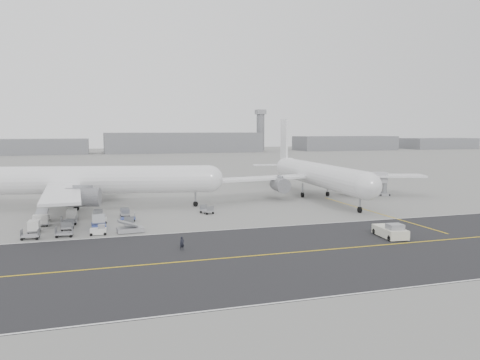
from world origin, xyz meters
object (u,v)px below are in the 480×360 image
object	(u,v)px
control_tower	(260,130)
airliner_b	(316,174)
ground_crew_a	(182,243)
airliner_a	(81,180)
jet_bridge	(357,179)
pushback_tug	(391,231)

from	to	relation	value
control_tower	airliner_b	distance (m)	248.89
ground_crew_a	airliner_b	bearing A→B (deg)	26.40
airliner_a	ground_crew_a	size ratio (longest dim) A/B	31.20
airliner_b	ground_crew_a	bearing A→B (deg)	-130.73
airliner_b	jet_bridge	distance (m)	10.52
ground_crew_a	control_tower	bearing A→B (deg)	49.30
control_tower	airliner_b	bearing A→B (deg)	-106.71
pushback_tug	airliner_b	bearing A→B (deg)	84.93
pushback_tug	ground_crew_a	world-z (taller)	pushback_tug
airliner_a	airliner_b	size ratio (longest dim) A/B	1.04
pushback_tug	ground_crew_a	xyz separation A→B (m)	(-30.46, 1.85, -0.02)
control_tower	jet_bridge	size ratio (longest dim) A/B	2.00
airliner_b	airliner_a	bearing A→B (deg)	-175.80
airliner_a	ground_crew_a	xyz separation A→B (m)	(13.32, -39.06, -4.79)
airliner_a	pushback_tug	distance (m)	60.11
jet_bridge	airliner_a	bearing A→B (deg)	-165.83
control_tower	ground_crew_a	bearing A→B (deg)	-111.67
control_tower	pushback_tug	xyz separation A→B (m)	(-79.82, -279.40, -15.33)
airliner_b	jet_bridge	size ratio (longest dim) A/B	3.49
control_tower	pushback_tug	world-z (taller)	control_tower
airliner_a	jet_bridge	xyz separation A→B (m)	(62.51, -0.65, -1.62)
control_tower	airliner_a	distance (m)	268.82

